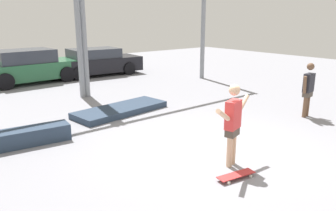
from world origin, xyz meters
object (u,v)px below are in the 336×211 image
(parked_car_green, at_px, (29,67))
(bystander, at_px, (308,88))
(manual_pad, at_px, (121,110))
(parked_car_black, at_px, (97,62))
(skateboard, at_px, (236,175))
(skateboarder, at_px, (233,121))
(grind_box, at_px, (7,140))

(parked_car_green, relative_size, bystander, 2.72)
(manual_pad, bearing_deg, parked_car_black, 68.71)
(manual_pad, distance_m, parked_car_green, 6.63)
(skateboard, bearing_deg, skateboarder, 60.24)
(skateboarder, distance_m, parked_car_black, 11.38)
(grind_box, bearing_deg, manual_pad, 13.99)
(manual_pad, xyz_separation_m, parked_car_black, (2.54, 6.52, 0.55))
(parked_car_green, xyz_separation_m, bystander, (4.73, -10.31, 0.16))
(grind_box, height_order, parked_car_green, parked_car_green)
(skateboard, relative_size, manual_pad, 0.27)
(skateboarder, distance_m, grind_box, 4.94)
(grind_box, xyz_separation_m, manual_pad, (3.42, 0.85, -0.10))
(parked_car_black, bearing_deg, parked_car_green, -177.24)
(bystander, bearing_deg, skateboard, 8.01)
(skateboarder, distance_m, manual_pad, 4.61)
(skateboard, distance_m, manual_pad, 4.99)
(skateboarder, distance_m, parked_car_green, 11.10)
(parked_car_green, distance_m, bystander, 11.34)
(skateboard, height_order, parked_car_black, parked_car_black)
(manual_pad, xyz_separation_m, parked_car_green, (-0.72, 6.56, 0.61))
(parked_car_green, bearing_deg, grind_box, -113.13)
(parked_car_black, bearing_deg, skateboard, -101.52)
(parked_car_green, height_order, bystander, bystander)
(skateboarder, height_order, bystander, skateboarder)
(skateboard, bearing_deg, bystander, 24.24)
(parked_car_black, bearing_deg, grind_box, -125.43)
(parked_car_green, bearing_deg, bystander, -68.46)
(skateboarder, relative_size, bystander, 1.03)
(grind_box, bearing_deg, parked_car_black, 51.01)
(skateboarder, relative_size, parked_car_black, 0.38)
(manual_pad, height_order, parked_car_green, parked_car_green)
(skateboarder, bearing_deg, manual_pad, 70.70)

